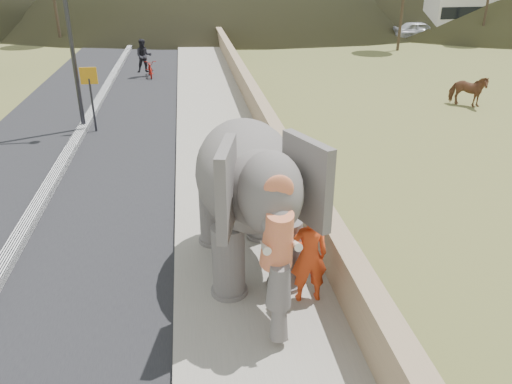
% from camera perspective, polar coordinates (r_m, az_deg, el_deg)
% --- Properties ---
extents(ground, '(160.00, 160.00, 0.00)m').
position_cam_1_polar(ground, '(8.81, 0.82, -16.62)').
color(ground, olive).
rests_on(ground, ground).
extents(road, '(7.00, 120.00, 0.03)m').
position_cam_1_polar(road, '(17.95, -20.30, 4.40)').
color(road, black).
rests_on(road, ground).
extents(median, '(0.35, 120.00, 0.22)m').
position_cam_1_polar(median, '(17.92, -20.35, 4.68)').
color(median, black).
rests_on(median, ground).
extents(walkway, '(3.00, 120.00, 0.15)m').
position_cam_1_polar(walkway, '(17.52, -4.14, 5.64)').
color(walkway, '#9E9687').
rests_on(walkway, ground).
extents(parapet, '(0.30, 120.00, 1.10)m').
position_cam_1_polar(parapet, '(17.54, 1.24, 7.37)').
color(parapet, tan).
rests_on(parapet, ground).
extents(signboard, '(0.60, 0.08, 2.40)m').
position_cam_1_polar(signboard, '(19.38, -18.41, 11.17)').
color(signboard, '#2D2D33').
rests_on(signboard, ground).
extents(cow, '(1.71, 1.61, 1.37)m').
position_cam_1_polar(cow, '(24.09, 23.04, 10.62)').
color(cow, brown).
rests_on(cow, ground).
extents(distant_car, '(4.36, 2.06, 1.44)m').
position_cam_1_polar(distant_car, '(44.36, 18.21, 17.13)').
color(distant_car, '#BABBC2').
rests_on(distant_car, ground).
extents(bus_white, '(11.13, 3.16, 3.10)m').
position_cam_1_polar(bus_white, '(47.95, 25.20, 17.58)').
color(bus_white, white).
rests_on(bus_white, ground).
extents(elephant_and_man, '(2.54, 4.48, 3.13)m').
position_cam_1_polar(elephant_and_man, '(9.72, -0.99, -0.26)').
color(elephant_and_man, slate).
rests_on(elephant_and_man, ground).
extents(motorcyclist, '(1.19, 1.87, 2.04)m').
position_cam_1_polar(motorcyclist, '(28.73, -12.35, 14.28)').
color(motorcyclist, maroon).
rests_on(motorcyclist, ground).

